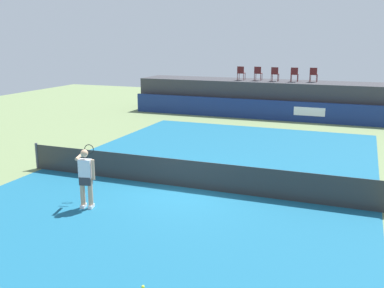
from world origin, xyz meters
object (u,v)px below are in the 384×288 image
Objects in this scene: net_post_near at (37,156)px; tennis_ball at (143,287)px; spectator_chair_right at (294,74)px; spectator_chair_far_right at (314,74)px; tennis_player at (86,176)px; spectator_chair_center at (275,73)px; spectator_chair_far_left at (241,73)px; spectator_chair_left at (258,73)px.

tennis_ball is (7.63, -6.03, -0.46)m from net_post_near.
net_post_near is 9.73m from tennis_ball.
spectator_chair_right is 16.93m from net_post_near.
spectator_chair_far_right is 17.69m from net_post_near.
spectator_chair_center is at bearing 83.44° from tennis_player.
spectator_chair_far_left is at bearing -174.34° from spectator_chair_far_right.
spectator_chair_left reaches higher than tennis_player.
net_post_near is at bearing -118.70° from spectator_chair_far_right.
net_post_near is at bearing -115.80° from spectator_chair_right.
spectator_chair_far_left is 0.89× the size of net_post_near.
spectator_chair_left and spectator_chair_center have the same top height.
spectator_chair_center is (2.18, 0.03, 0.00)m from spectator_chair_far_left.
tennis_player is at bearing -100.25° from spectator_chair_right.
spectator_chair_left is 0.50× the size of tennis_player.
net_post_near is (-7.31, -15.12, -2.19)m from spectator_chair_right.
tennis_ball is at bearing -85.89° from spectator_chair_center.
net_post_near is (-5.01, -15.13, -2.19)m from spectator_chair_left.
spectator_chair_far_left is 4.52m from spectator_chair_far_right.
net_post_near is at bearing 141.68° from tennis_ball.
net_post_near is 0.56× the size of tennis_player.
spectator_chair_left is 1.12m from spectator_chair_center.
spectator_chair_far_right is at bearing 61.30° from net_post_near.
tennis_ball is at bearing -82.94° from spectator_chair_left.
tennis_player is at bearing -92.97° from spectator_chair_left.
spectator_chair_left reaches higher than net_post_near.
spectator_chair_center reaches higher than net_post_near.
net_post_near is (-6.12, -14.98, -2.19)m from spectator_chair_center.
spectator_chair_right is (1.19, 0.13, 0.00)m from spectator_chair_center.
spectator_chair_left is 1.00× the size of spectator_chair_center.
spectator_chair_far_left is 0.50× the size of tennis_player.
spectator_chair_far_right is 21.60m from tennis_ball.
net_post_near is 4.92m from tennis_player.
spectator_chair_left is 1.00× the size of spectator_chair_far_right.
spectator_chair_center is 21.23m from tennis_ball.
spectator_chair_left is 2.30m from spectator_chair_right.
spectator_chair_far_left and spectator_chair_far_right have the same top height.
spectator_chair_center reaches higher than tennis_ball.
spectator_chair_far_right is at bearing 4.51° from spectator_chair_left.
spectator_chair_far_left is 1.00× the size of spectator_chair_center.
spectator_chair_left is at bearing -175.49° from spectator_chair_far_right.
spectator_chair_left and spectator_chair_right have the same top height.
spectator_chair_far_left reaches higher than tennis_player.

